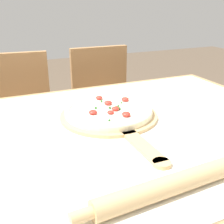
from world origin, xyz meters
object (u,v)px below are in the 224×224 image
object	(u,v)px
pizza	(109,110)
rolling_pin	(169,186)
pizza_peel	(111,118)
chair_right	(104,106)
chair_left	(20,119)

from	to	relation	value
pizza	rolling_pin	world-z (taller)	same
pizza_peel	chair_right	size ratio (longest dim) A/B	0.64
rolling_pin	chair_left	bearing A→B (deg)	99.86
chair_left	chair_right	distance (m)	0.54
chair_left	chair_right	world-z (taller)	same
pizza_peel	pizza	bearing A→B (deg)	89.29
pizza	chair_right	distance (m)	0.83
pizza	rolling_pin	distance (m)	0.46
pizza	rolling_pin	xyz separation A→B (m)	(-0.05, -0.46, -0.00)
pizza_peel	chair_right	world-z (taller)	chair_right
pizza_peel	rolling_pin	bearing A→B (deg)	-96.65
chair_right	rolling_pin	bearing A→B (deg)	-104.47
pizza	chair_left	bearing A→B (deg)	109.42
rolling_pin	chair_left	xyz separation A→B (m)	(-0.21, 1.19, -0.28)
pizza	chair_right	size ratio (longest dim) A/B	0.36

